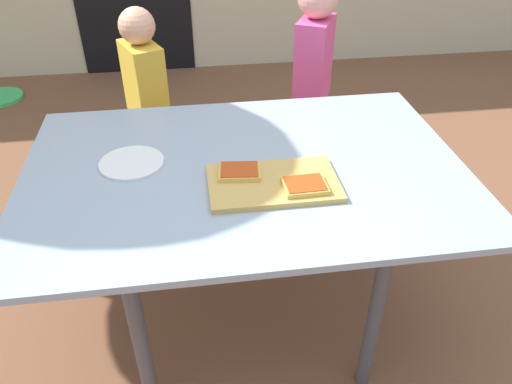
# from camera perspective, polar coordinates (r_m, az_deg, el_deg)

# --- Properties ---
(ground_plane) EXTENTS (16.00, 16.00, 0.00)m
(ground_plane) POSITION_cam_1_polar(r_m,az_deg,el_deg) (2.11, -1.03, -13.64)
(ground_plane) COLOR brown
(dining_table) EXTENTS (1.46, 0.99, 0.72)m
(dining_table) POSITION_cam_1_polar(r_m,az_deg,el_deg) (1.68, -1.26, 0.90)
(dining_table) COLOR #95A4B6
(dining_table) RESTS_ON ground
(cutting_board) EXTENTS (0.41, 0.25, 0.02)m
(cutting_board) POSITION_cam_1_polar(r_m,az_deg,el_deg) (1.54, 2.01, 1.03)
(cutting_board) COLOR tan
(cutting_board) RESTS_ON dining_table
(pizza_slice_far_left) EXTENTS (0.14, 0.12, 0.02)m
(pizza_slice_far_left) POSITION_cam_1_polar(r_m,az_deg,el_deg) (1.57, -1.93, 2.40)
(pizza_slice_far_left) COLOR gold
(pizza_slice_far_left) RESTS_ON cutting_board
(pizza_slice_near_right) EXTENTS (0.13, 0.11, 0.02)m
(pizza_slice_near_right) POSITION_cam_1_polar(r_m,az_deg,el_deg) (1.51, 5.67, 0.76)
(pizza_slice_near_right) COLOR gold
(pizza_slice_near_right) RESTS_ON cutting_board
(plate_white_left) EXTENTS (0.22, 0.22, 0.01)m
(plate_white_left) POSITION_cam_1_polar(r_m,az_deg,el_deg) (1.70, -14.17, 3.28)
(plate_white_left) COLOR white
(plate_white_left) RESTS_ON dining_table
(child_left) EXTENTS (0.22, 0.28, 1.01)m
(child_left) POSITION_cam_1_polar(r_m,az_deg,el_deg) (2.48, -12.48, 10.39)
(child_left) COLOR navy
(child_left) RESTS_ON ground
(child_right) EXTENTS (0.23, 0.28, 1.12)m
(child_right) POSITION_cam_1_polar(r_m,az_deg,el_deg) (2.49, 6.56, 13.14)
(child_right) COLOR navy
(child_right) RESTS_ON ground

